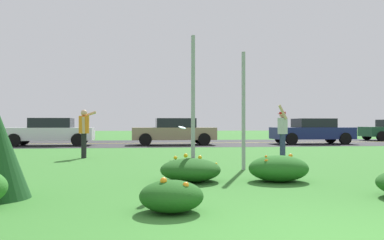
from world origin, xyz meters
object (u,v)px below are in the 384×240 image
object	(u,v)px
person_thrower_orange_shirt	(84,129)
car_tan_center_right	(174,131)
sign_post_by_roadside	(243,111)
car_navy_center_left	(312,131)
frisbee_pale_blue	(182,128)
car_white_rightmost	(50,132)
sign_post_near_path	(193,107)
person_catcher_red_cap_gray_shirt	(282,129)

from	to	relation	value
person_thrower_orange_shirt	car_tan_center_right	xyz separation A→B (m)	(3.79, 8.60, -0.22)
sign_post_by_roadside	car_navy_center_left	bearing A→B (deg)	60.05
car_tan_center_right	frisbee_pale_blue	bearing A→B (deg)	-93.53
car_navy_center_left	car_white_rightmost	world-z (taller)	same
sign_post_near_path	sign_post_by_roadside	distance (m)	2.16
sign_post_by_roadside	frisbee_pale_blue	world-z (taller)	sign_post_by_roadside
sign_post_near_path	person_thrower_orange_shirt	size ratio (longest dim) A/B	1.84
person_catcher_red_cap_gray_shirt	car_navy_center_left	bearing A→B (deg)	60.94
car_tan_center_right	car_white_rightmost	xyz separation A→B (m)	(-6.53, 0.00, 0.00)
sign_post_by_roadside	person_thrower_orange_shirt	size ratio (longest dim) A/B	1.82
sign_post_by_roadside	car_tan_center_right	bearing A→B (deg)	92.51
person_catcher_red_cap_gray_shirt	frisbee_pale_blue	size ratio (longest dim) A/B	6.78
sign_post_by_roadside	car_white_rightmost	xyz separation A→B (m)	(-7.09, 12.79, -0.72)
car_tan_center_right	car_white_rightmost	distance (m)	6.53
car_navy_center_left	car_white_rightmost	distance (m)	14.46
person_catcher_red_cap_gray_shirt	car_navy_center_left	world-z (taller)	person_catcher_red_cap_gray_shirt
sign_post_by_roadside	car_tan_center_right	xyz separation A→B (m)	(-0.56, 12.79, -0.72)
person_catcher_red_cap_gray_shirt	frisbee_pale_blue	world-z (taller)	person_catcher_red_cap_gray_shirt
person_catcher_red_cap_gray_shirt	car_tan_center_right	size ratio (longest dim) A/B	0.40
sign_post_near_path	car_navy_center_left	xyz separation A→B (m)	(8.85, 14.36, -0.74)
person_catcher_red_cap_gray_shirt	car_navy_center_left	xyz separation A→B (m)	(5.01, 9.01, -0.21)
sign_post_near_path	sign_post_by_roadside	bearing A→B (deg)	46.76
person_thrower_orange_shirt	sign_post_near_path	bearing A→B (deg)	-63.56
person_catcher_red_cap_gray_shirt	sign_post_by_roadside	bearing A→B (deg)	-122.00
car_white_rightmost	sign_post_near_path	bearing A→B (deg)	-68.67
sign_post_by_roadside	car_navy_center_left	size ratio (longest dim) A/B	0.65
frisbee_pale_blue	car_navy_center_left	world-z (taller)	car_navy_center_left
person_thrower_orange_shirt	car_tan_center_right	distance (m)	9.40
car_tan_center_right	car_white_rightmost	size ratio (longest dim) A/B	1.00
sign_post_near_path	person_catcher_red_cap_gray_shirt	size ratio (longest dim) A/B	1.65
car_navy_center_left	person_thrower_orange_shirt	bearing A→B (deg)	-143.74
sign_post_near_path	car_tan_center_right	size ratio (longest dim) A/B	0.66
sign_post_near_path	car_white_rightmost	world-z (taller)	sign_post_near_path
car_navy_center_left	car_white_rightmost	size ratio (longest dim) A/B	1.00
person_catcher_red_cap_gray_shirt	frisbee_pale_blue	xyz separation A→B (m)	(-3.48, -0.02, 0.06)
sign_post_near_path	person_catcher_red_cap_gray_shirt	bearing A→B (deg)	54.33
frisbee_pale_blue	car_tan_center_right	xyz separation A→B (m)	(0.56, 9.03, -0.27)
car_navy_center_left	sign_post_by_roadside	bearing A→B (deg)	-119.95
sign_post_near_path	car_tan_center_right	distance (m)	14.41
car_tan_center_right	sign_post_near_path	bearing A→B (deg)	-93.67
sign_post_by_roadside	person_catcher_red_cap_gray_shirt	size ratio (longest dim) A/B	1.63
sign_post_by_roadside	car_white_rightmost	distance (m)	14.64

